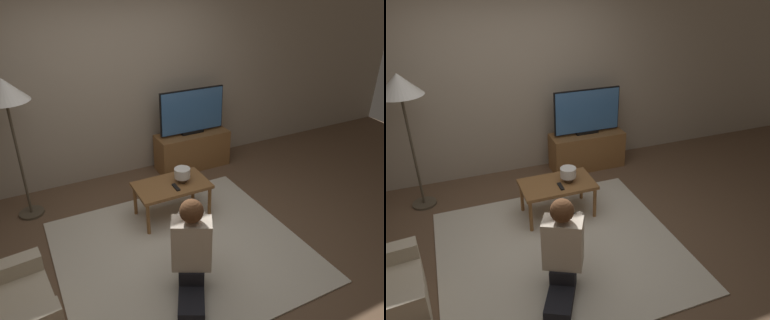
{
  "view_description": "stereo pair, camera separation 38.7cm",
  "coord_description": "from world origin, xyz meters",
  "views": [
    {
      "loc": [
        -1.27,
        -2.72,
        2.56
      ],
      "look_at": [
        0.41,
        0.57,
        0.7
      ],
      "focal_mm": 35.0,
      "sensor_mm": 36.0,
      "label": 1
    },
    {
      "loc": [
        -0.92,
        -2.88,
        2.56
      ],
      "look_at": [
        0.41,
        0.57,
        0.7
      ],
      "focal_mm": 35.0,
      "sensor_mm": 36.0,
      "label": 2
    }
  ],
  "objects": [
    {
      "name": "tv",
      "position": [
        0.95,
        1.62,
        0.84
      ],
      "size": [
        0.95,
        0.08,
        0.64
      ],
      "color": "black",
      "rests_on": "tv_stand"
    },
    {
      "name": "ground_plane",
      "position": [
        0.0,
        0.0,
        0.0
      ],
      "size": [
        10.0,
        10.0,
        0.0
      ],
      "primitive_type": "plane",
      "color": "brown"
    },
    {
      "name": "rug",
      "position": [
        0.0,
        0.0,
        0.01
      ],
      "size": [
        2.41,
        2.22,
        0.02
      ],
      "color": "beige",
      "rests_on": "ground_plane"
    },
    {
      "name": "floor_lamp",
      "position": [
        -1.3,
        1.39,
        1.43
      ],
      "size": [
        0.49,
        0.49,
        1.62
      ],
      "color": "#4C4233",
      "rests_on": "ground_plane"
    },
    {
      "name": "wall_back",
      "position": [
        0.0,
        1.93,
        1.3
      ],
      "size": [
        10.0,
        0.06,
        2.6
      ],
      "color": "tan",
      "rests_on": "ground_plane"
    },
    {
      "name": "coffee_table",
      "position": [
        0.17,
        0.61,
        0.38
      ],
      "size": [
        0.83,
        0.5,
        0.43
      ],
      "color": "brown",
      "rests_on": "ground_plane"
    },
    {
      "name": "table_lamp",
      "position": [
        0.3,
        0.6,
        0.53
      ],
      "size": [
        0.18,
        0.18,
        0.17
      ],
      "color": "#4C3823",
      "rests_on": "coffee_table"
    },
    {
      "name": "person_kneeling",
      "position": [
        -0.14,
        -0.5,
        0.47
      ],
      "size": [
        0.6,
        0.84,
        0.93
      ],
      "rotation": [
        0.0,
        0.0,
        2.67
      ],
      "color": "black",
      "rests_on": "rug"
    },
    {
      "name": "remote",
      "position": [
        0.18,
        0.51,
        0.44
      ],
      "size": [
        0.04,
        0.15,
        0.02
      ],
      "color": "black",
      "rests_on": "coffee_table"
    },
    {
      "name": "tv_stand",
      "position": [
        0.95,
        1.62,
        0.26
      ],
      "size": [
        1.04,
        0.39,
        0.52
      ],
      "color": "brown",
      "rests_on": "ground_plane"
    }
  ]
}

